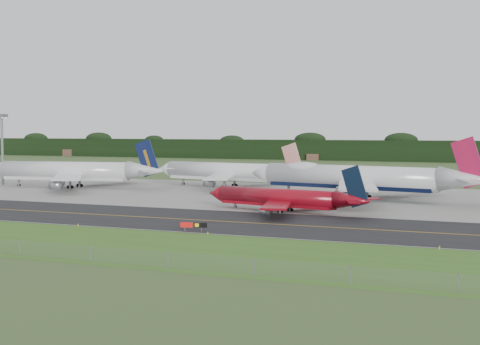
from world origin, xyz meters
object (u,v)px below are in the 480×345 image
jet_red_737 (285,199)px  jet_navy_gold (74,172)px  jet_star_tail (229,172)px  jet_ba_747 (357,178)px  taxiway_sign (193,225)px  floodlight_mast (2,136)px

jet_red_737 → jet_navy_gold: (-80.23, 34.76, 2.02)m
jet_red_737 → jet_star_tail: size_ratio=0.74×
jet_red_737 → jet_ba_747: bearing=74.2°
jet_navy_gold → taxiway_sign: bearing=-42.5°
jet_ba_747 → floodlight_mast: bearing=178.6°
jet_ba_747 → jet_star_tail: 49.98m
jet_star_tail → jet_red_737: bearing=-56.4°
floodlight_mast → jet_ba_747: bearing=-1.4°
jet_ba_747 → jet_navy_gold: 89.43m
floodlight_mast → jet_navy_gold: bearing=-1.1°
jet_navy_gold → jet_red_737: bearing=-23.4°
jet_navy_gold → taxiway_sign: 100.08m
taxiway_sign → jet_star_tail: bearing=108.7°
jet_navy_gold → taxiway_sign: (73.73, -67.55, -3.89)m
jet_red_737 → jet_star_tail: bearing=123.6°
jet_star_tail → floodlight_mast: bearing=-165.6°
jet_star_tail → floodlight_mast: (-72.85, -18.75, 11.26)m
jet_red_737 → jet_navy_gold: 87.46m
jet_red_737 → jet_navy_gold: bearing=156.6°
jet_star_tail → taxiway_sign: (29.41, -86.86, -3.67)m
jet_red_737 → jet_star_tail: jet_star_tail is taller
jet_ba_747 → jet_red_737: jet_ba_747 is taller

